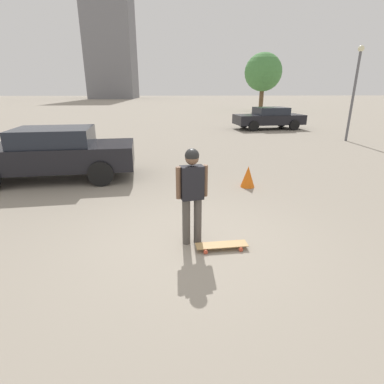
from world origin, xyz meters
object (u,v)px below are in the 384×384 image
(person, at_px, (192,189))
(traffic_cone, at_px, (248,177))
(car_parked_far, at_px, (269,118))
(skateboard, at_px, (222,245))
(car_parked_near, at_px, (53,153))

(person, height_order, traffic_cone, person)
(person, relative_size, car_parked_far, 0.36)
(skateboard, height_order, traffic_cone, traffic_cone)
(skateboard, height_order, car_parked_far, car_parked_far)
(skateboard, xyz_separation_m, car_parked_far, (-5.36, -15.40, 0.66))
(person, xyz_separation_m, traffic_cone, (-1.68, -3.05, -0.71))
(car_parked_near, bearing_deg, traffic_cone, 162.73)
(skateboard, bearing_deg, car_parked_far, -114.05)
(car_parked_far, distance_m, traffic_cone, 12.81)
(car_parked_near, distance_m, car_parked_far, 14.70)
(person, relative_size, traffic_cone, 2.88)
(car_parked_near, height_order, traffic_cone, car_parked_near)
(skateboard, distance_m, car_parked_near, 6.17)
(person, height_order, skateboard, person)
(skateboard, relative_size, car_parked_far, 0.19)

